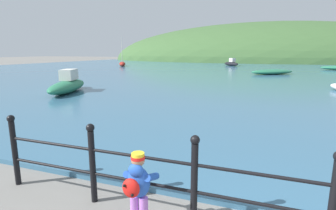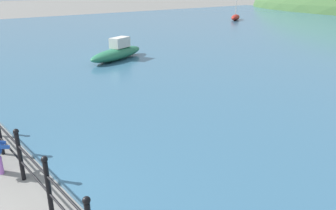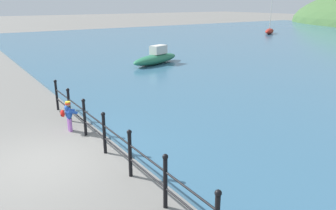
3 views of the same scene
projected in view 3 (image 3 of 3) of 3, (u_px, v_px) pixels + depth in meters
ground_plane at (47, 161)px, 8.67m from camera, size 200.00×200.00×0.00m
iron_railing at (104, 132)px, 8.97m from camera, size 9.30×0.12×1.21m
child_in_coat at (68, 113)px, 10.53m from camera, size 0.38×0.53×1.00m
boat_far_left at (156, 58)px, 21.63m from camera, size 2.53×4.36×1.19m
boat_green_fishing at (270, 31)px, 41.80m from camera, size 2.44×3.31×4.31m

